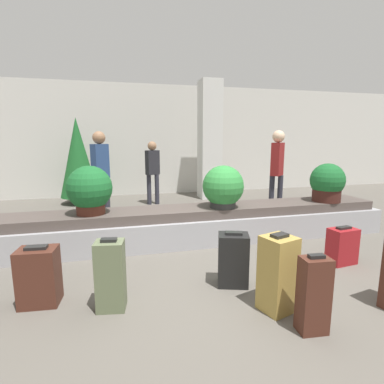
{
  "coord_description": "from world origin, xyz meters",
  "views": [
    {
      "loc": [
        -1.16,
        -3.09,
        1.64
      ],
      "look_at": [
        0.0,
        1.43,
        0.81
      ],
      "focal_mm": 28.0,
      "sensor_mm": 36.0,
      "label": 1
    }
  ],
  "objects": [
    {
      "name": "suitcase_2",
      "position": [
        0.42,
        -1.08,
        0.34
      ],
      "size": [
        0.26,
        0.2,
        0.7
      ],
      "rotation": [
        0.0,
        0.0,
        -0.09
      ],
      "color": "#472319",
      "rests_on": "ground_plane"
    },
    {
      "name": "decorated_tree",
      "position": [
        -2.07,
        4.98,
        1.17
      ],
      "size": [
        0.94,
        0.94,
        2.17
      ],
      "color": "#4C331E",
      "rests_on": "ground_plane"
    },
    {
      "name": "traveler_0",
      "position": [
        -0.26,
        4.4,
        0.94
      ],
      "size": [
        0.37,
        0.3,
        1.58
      ],
      "rotation": [
        0.0,
        0.0,
        0.42
      ],
      "color": "#282833",
      "rests_on": "ground_plane"
    },
    {
      "name": "traveler_2",
      "position": [
        2.17,
        2.61,
        1.11
      ],
      "size": [
        0.36,
        0.35,
        1.82
      ],
      "rotation": [
        0.0,
        0.0,
        0.71
      ],
      "color": "#282833",
      "rests_on": "ground_plane"
    },
    {
      "name": "suitcase_3",
      "position": [
        -1.94,
        -0.02,
        0.29
      ],
      "size": [
        0.39,
        0.31,
        0.61
      ],
      "rotation": [
        0.0,
        0.0,
        -0.09
      ],
      "color": "#472319",
      "rests_on": "ground_plane"
    },
    {
      "name": "carousel",
      "position": [
        0.0,
        1.43,
        0.27
      ],
      "size": [
        6.66,
        0.82,
        0.56
      ],
      "color": "#9E9EA3",
      "rests_on": "ground_plane"
    },
    {
      "name": "potted_plant_1",
      "position": [
        2.4,
        1.32,
        0.88
      ],
      "size": [
        0.58,
        0.58,
        0.67
      ],
      "color": "#381914",
      "rests_on": "carousel"
    },
    {
      "name": "traveler_1",
      "position": [
        -1.45,
        3.17,
        1.09
      ],
      "size": [
        0.36,
        0.34,
        1.79
      ],
      "rotation": [
        0.0,
        0.0,
        0.69
      ],
      "color": "#282833",
      "rests_on": "ground_plane"
    },
    {
      "name": "suitcase_5",
      "position": [
        0.3,
        -0.71,
        0.37
      ],
      "size": [
        0.36,
        0.35,
        0.77
      ],
      "rotation": [
        0.0,
        0.0,
        0.3
      ],
      "color": "#A3843D",
      "rests_on": "ground_plane"
    },
    {
      "name": "back_wall",
      "position": [
        0.0,
        5.89,
        1.6
      ],
      "size": [
        18.0,
        0.06,
        3.2
      ],
      "color": "beige",
      "rests_on": "ground_plane"
    },
    {
      "name": "potted_plant_2",
      "position": [
        -1.53,
        1.39,
        0.91
      ],
      "size": [
        0.64,
        0.64,
        0.71
      ],
      "color": "#4C2319",
      "rests_on": "carousel"
    },
    {
      "name": "pillar",
      "position": [
        1.38,
        4.88,
        1.6
      ],
      "size": [
        0.56,
        0.56,
        3.2
      ],
      "color": "silver",
      "rests_on": "ground_plane"
    },
    {
      "name": "suitcase_6",
      "position": [
        1.71,
        0.08,
        0.24
      ],
      "size": [
        0.39,
        0.27,
        0.51
      ],
      "rotation": [
        0.0,
        0.0,
        0.12
      ],
      "color": "maroon",
      "rests_on": "ground_plane"
    },
    {
      "name": "ground_plane",
      "position": [
        0.0,
        0.0,
        0.0
      ],
      "size": [
        18.0,
        18.0,
        0.0
      ],
      "primitive_type": "plane",
      "color": "#59544C"
    },
    {
      "name": "potted_plant_0",
      "position": [
        0.48,
        1.31,
        0.88
      ],
      "size": [
        0.65,
        0.65,
        0.67
      ],
      "color": "#2D2D2D",
      "rests_on": "carousel"
    },
    {
      "name": "suitcase_4",
      "position": [
        0.08,
        -0.12,
        0.3
      ],
      "size": [
        0.4,
        0.35,
        0.62
      ],
      "rotation": [
        0.0,
        0.0,
        -0.32
      ],
      "color": "black",
      "rests_on": "ground_plane"
    },
    {
      "name": "suitcase_0",
      "position": [
        -1.25,
        -0.29,
        0.35
      ],
      "size": [
        0.3,
        0.26,
        0.72
      ],
      "rotation": [
        0.0,
        0.0,
        -0.16
      ],
      "color": "#5B6647",
      "rests_on": "ground_plane"
    }
  ]
}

